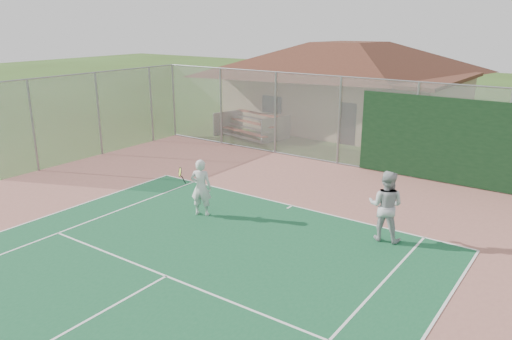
{
  "coord_description": "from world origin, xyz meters",
  "views": [
    {
      "loc": [
        7.51,
        -0.67,
        5.59
      ],
      "look_at": [
        -0.69,
        10.9,
        1.31
      ],
      "focal_mm": 35.0,
      "sensor_mm": 36.0,
      "label": 1
    }
  ],
  "objects_px": {
    "bleachers": "(251,125)",
    "player_white_front": "(201,188)",
    "player_grey_back": "(386,206)",
    "clubhouse": "(348,76)"
  },
  "relations": [
    {
      "from": "player_white_front",
      "to": "player_grey_back",
      "type": "height_order",
      "value": "player_grey_back"
    },
    {
      "from": "clubhouse",
      "to": "player_white_front",
      "type": "xyz_separation_m",
      "value": [
        2.16,
        -14.29,
        -1.84
      ]
    },
    {
      "from": "clubhouse",
      "to": "player_white_front",
      "type": "bearing_deg",
      "value": -80.1
    },
    {
      "from": "clubhouse",
      "to": "bleachers",
      "type": "relative_size",
      "value": 3.66
    },
    {
      "from": "player_white_front",
      "to": "player_grey_back",
      "type": "distance_m",
      "value": 5.29
    },
    {
      "from": "clubhouse",
      "to": "bleachers",
      "type": "bearing_deg",
      "value": -116.42
    },
    {
      "from": "bleachers",
      "to": "player_white_front",
      "type": "xyz_separation_m",
      "value": [
        4.84,
        -9.19,
        0.26
      ]
    },
    {
      "from": "clubhouse",
      "to": "bleachers",
      "type": "height_order",
      "value": "clubhouse"
    },
    {
      "from": "clubhouse",
      "to": "player_grey_back",
      "type": "bearing_deg",
      "value": -59.25
    },
    {
      "from": "bleachers",
      "to": "player_grey_back",
      "type": "distance_m",
      "value": 12.58
    }
  ]
}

